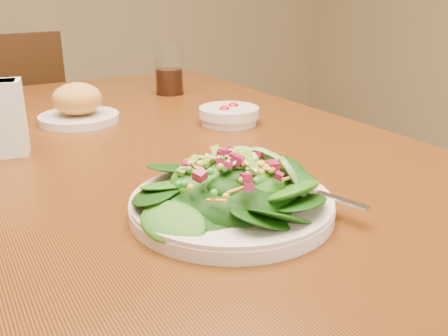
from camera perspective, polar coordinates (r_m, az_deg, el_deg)
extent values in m
cube|color=#6A340E|center=(1.02, -8.38, 2.45)|extent=(0.90, 1.40, 0.04)
cylinder|color=black|center=(1.85, -4.15, -1.52)|extent=(0.07, 0.07, 0.71)
cube|color=black|center=(2.15, -23.62, 1.68)|extent=(0.46, 0.46, 0.04)
cylinder|color=black|center=(2.42, -20.03, -1.35)|extent=(0.04, 0.04, 0.40)
cylinder|color=black|center=(2.11, -17.01, -4.15)|extent=(0.04, 0.04, 0.40)
cube|color=black|center=(1.91, -23.11, 7.16)|extent=(0.39, 0.08, 0.45)
cylinder|color=beige|center=(0.67, 0.86, -4.50)|extent=(0.27, 0.27, 0.02)
ellipsoid|color=black|center=(0.66, 0.88, -2.19)|extent=(0.18, 0.18, 0.04)
cube|color=silver|center=(0.70, 10.25, -2.39)|extent=(0.05, 0.18, 0.01)
cylinder|color=beige|center=(1.16, -16.22, 5.49)|extent=(0.18, 0.18, 0.02)
ellipsoid|color=#B8763C|center=(1.15, -16.43, 7.61)|extent=(0.11, 0.11, 0.07)
cylinder|color=beige|center=(1.10, 0.57, 6.04)|extent=(0.13, 0.13, 0.04)
sphere|color=#B3010C|center=(1.11, 1.07, 6.81)|extent=(0.03, 0.03, 0.03)
sphere|color=#B3010C|center=(1.08, 0.06, 6.41)|extent=(0.03, 0.03, 0.03)
cylinder|color=silver|center=(1.42, -6.31, 11.21)|extent=(0.08, 0.08, 0.14)
cylinder|color=black|center=(1.42, -6.26, 9.82)|extent=(0.07, 0.07, 0.07)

